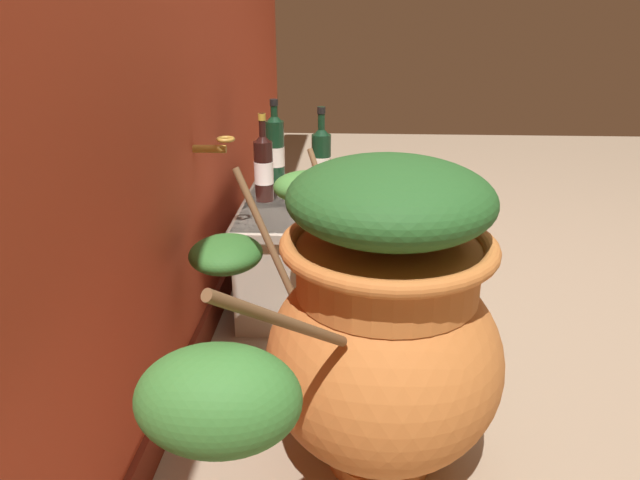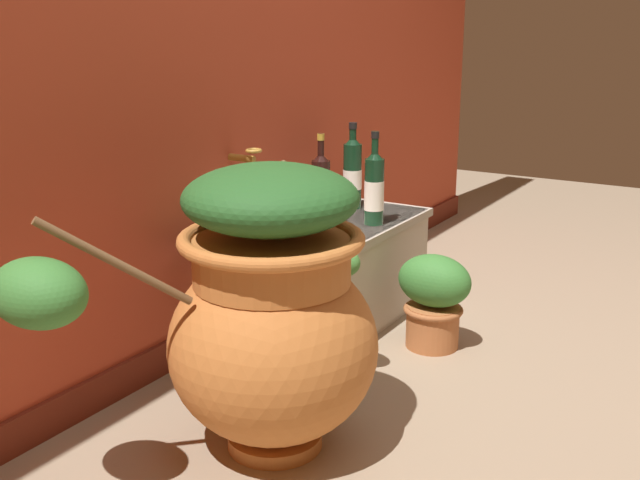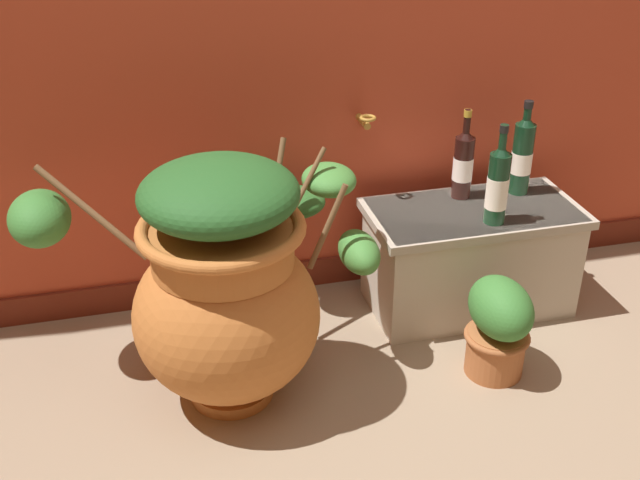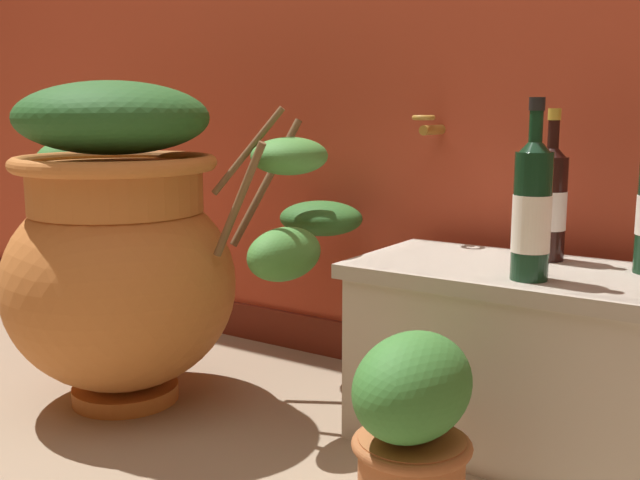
{
  "view_description": "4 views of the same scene",
  "coord_description": "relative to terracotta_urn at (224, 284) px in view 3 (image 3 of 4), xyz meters",
  "views": [
    {
      "loc": [
        -1.65,
        0.63,
        1.05
      ],
      "look_at": [
        -0.05,
        0.71,
        0.41
      ],
      "focal_mm": 33.21,
      "sensor_mm": 36.0,
      "label": 1
    },
    {
      "loc": [
        -1.98,
        -0.52,
        1.1
      ],
      "look_at": [
        -0.09,
        0.63,
        0.46
      ],
      "focal_mm": 43.49,
      "sensor_mm": 36.0,
      "label": 2
    },
    {
      "loc": [
        -0.68,
        -1.38,
        1.59
      ],
      "look_at": [
        -0.13,
        0.78,
        0.36
      ],
      "focal_mm": 44.75,
      "sensor_mm": 36.0,
      "label": 3
    },
    {
      "loc": [
        0.88,
        -0.63,
        0.7
      ],
      "look_at": [
        -0.06,
        0.78,
        0.4
      ],
      "focal_mm": 42.05,
      "sensor_mm": 36.0,
      "label": 4
    }
  ],
  "objects": [
    {
      "name": "wine_bottle_left",
      "position": [
        0.92,
        0.17,
        0.13
      ],
      "size": [
        0.07,
        0.07,
        0.34
      ],
      "color": "black",
      "rests_on": "stone_ledge"
    },
    {
      "name": "wine_bottle_middle",
      "position": [
        1.1,
        0.36,
        0.14
      ],
      "size": [
        0.07,
        0.07,
        0.34
      ],
      "color": "black",
      "rests_on": "stone_ledge"
    },
    {
      "name": "potted_shrub",
      "position": [
        0.82,
        -0.12,
        -0.21
      ],
      "size": [
        0.21,
        0.26,
        0.33
      ],
      "color": "#B26638",
      "rests_on": "ground_plane"
    },
    {
      "name": "terracotta_urn",
      "position": [
        0.0,
        0.0,
        0.0
      ],
      "size": [
        1.07,
        0.79,
        0.76
      ],
      "color": "#C17033",
      "rests_on": "ground_plane"
    },
    {
      "name": "stone_ledge",
      "position": [
        0.89,
        0.27,
        -0.18
      ],
      "size": [
        0.73,
        0.37,
        0.38
      ],
      "color": "beige",
      "rests_on": "ground_plane"
    },
    {
      "name": "wine_bottle_right",
      "position": [
        0.89,
        0.38,
        0.13
      ],
      "size": [
        0.07,
        0.07,
        0.32
      ],
      "color": "black",
      "rests_on": "stone_ledge"
    }
  ]
}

